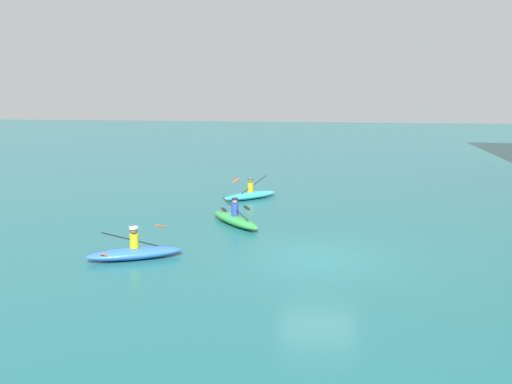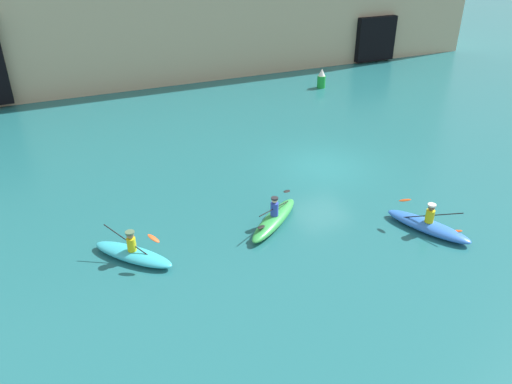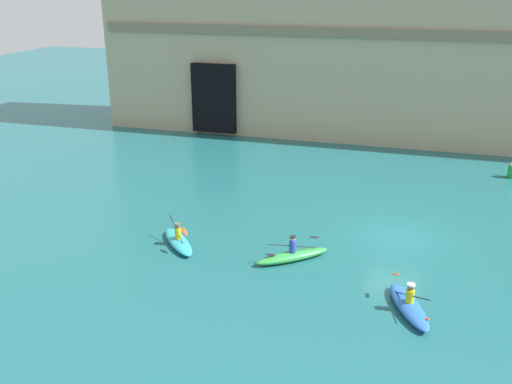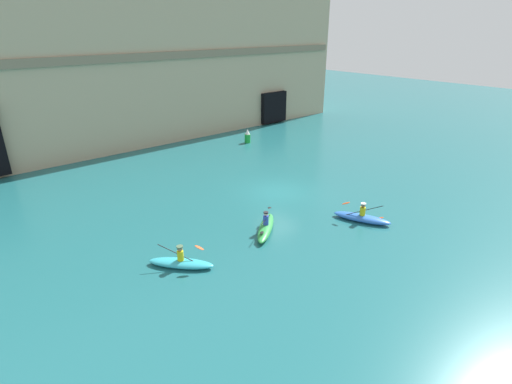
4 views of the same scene
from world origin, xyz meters
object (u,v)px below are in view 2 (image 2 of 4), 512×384
kayak_blue (428,225)px  marker_buoy (321,79)px  kayak_green (274,219)px  kayak_cyan (133,253)px

kayak_blue → marker_buoy: 17.03m
kayak_green → kayak_blue: kayak_green is taller
marker_buoy → kayak_blue: bearing=-107.8°
kayak_cyan → marker_buoy: marker_buoy is taller
kayak_green → kayak_blue: size_ratio=0.94×
kayak_green → marker_buoy: size_ratio=2.39×
kayak_green → kayak_blue: bearing=112.3°
kayak_blue → kayak_cyan: bearing=51.8°
kayak_cyan → marker_buoy: size_ratio=2.22×
kayak_green → kayak_blue: 5.41m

